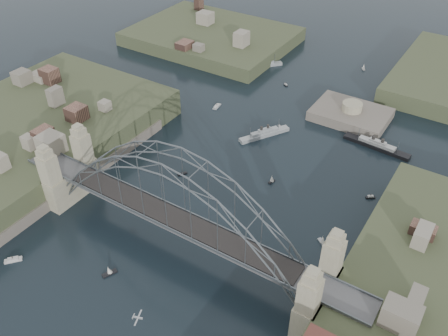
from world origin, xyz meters
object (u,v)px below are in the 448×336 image
fort_island (350,120)px  bridge (175,205)px  ocean_liner (377,146)px  naval_cruiser_near (264,134)px  naval_cruiser_far (264,65)px

fort_island → bridge: bearing=-99.7°
ocean_liner → naval_cruiser_near: bearing=-158.2°
naval_cruiser_far → ocean_liner: 58.02m
bridge → ocean_liner: (23.68, 59.34, -11.61)m
fort_island → naval_cruiser_near: 28.19m
bridge → fort_island: size_ratio=3.82×
fort_island → naval_cruiser_far: fort_island is taller
bridge → ocean_liner: 64.94m
naval_cruiser_far → bridge: bearing=-72.6°
bridge → fort_island: bridge is taller
bridge → ocean_liner: bearing=68.2°
naval_cruiser_far → naval_cruiser_near: bearing=-60.9°
naval_cruiser_near → ocean_liner: 31.21m
naval_cruiser_near → ocean_liner: (28.99, 11.57, -0.01)m
bridge → fort_island: (12.00, 70.00, -12.66)m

